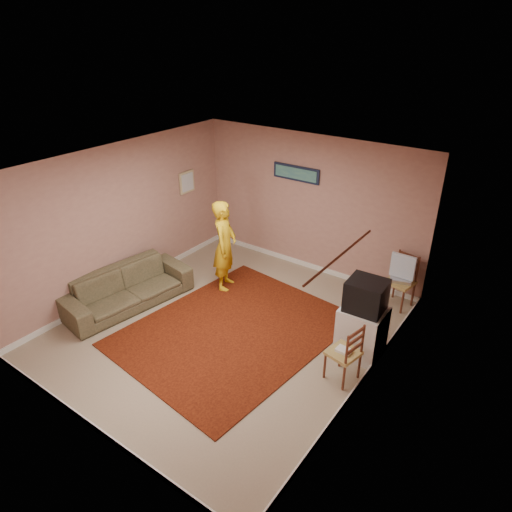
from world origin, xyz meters
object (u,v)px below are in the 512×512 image
Objects in this scene: tv_cabinet at (362,331)px; crt_tv at (366,295)px; chair_a at (401,276)px; sofa at (127,288)px; chair_b at (344,346)px; person at (225,246)px.

crt_tv reaches higher than tv_cabinet.
chair_a is (-0.01, 1.55, 0.18)m from tv_cabinet.
tv_cabinet is at bearing -64.94° from sofa.
crt_tv reaches higher than sofa.
chair_b is (0.02, -2.18, -0.04)m from chair_a.
crt_tv is 3.95m from sofa.
crt_tv is 1.61m from chair_a.
chair_b is (0.02, -0.63, 0.15)m from tv_cabinet.
crt_tv reaches higher than chair_b.
chair_b is at bearing -74.14° from sofa.
chair_a is 0.23× the size of sofa.
person is at bearing -25.76° from sofa.
tv_cabinet is 0.35× the size of sofa.
chair_a is 1.07× the size of chair_b.
chair_a is 3.02m from person.
chair_b is at bearing -131.98° from person.
sofa is (-3.74, -2.63, -0.25)m from chair_a.
person reaches higher than chair_a.
chair_b is at bearing -88.49° from tv_cabinet.
crt_tv is at bearing -78.66° from chair_a.
tv_cabinet is 3.90m from sofa.
crt_tv is 0.77m from chair_b.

